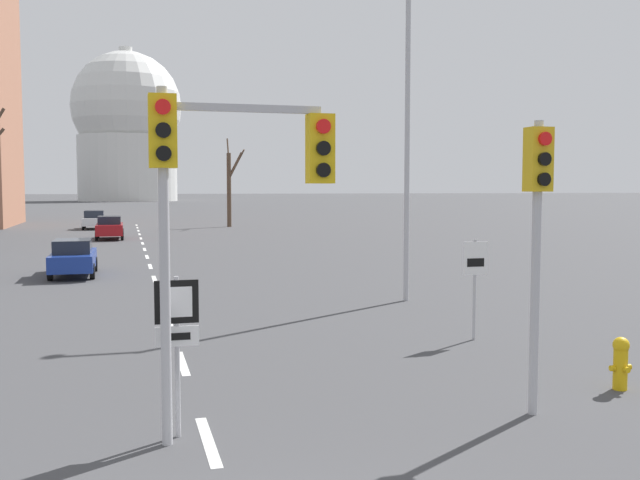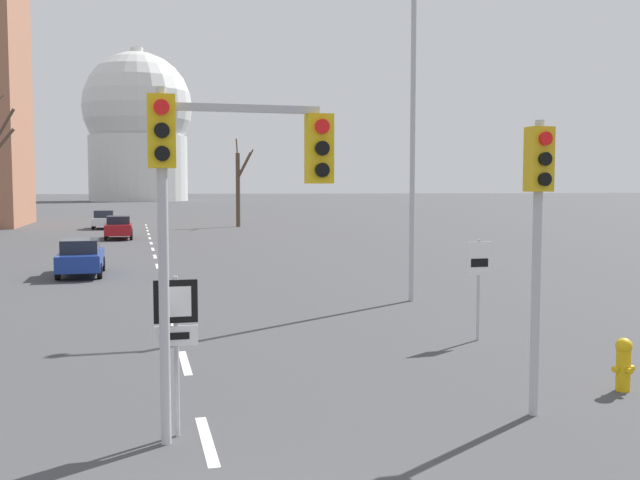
# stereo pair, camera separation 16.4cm
# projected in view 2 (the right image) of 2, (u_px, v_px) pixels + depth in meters

# --- Properties ---
(lane_stripe_0) EXTENTS (0.16, 2.00, 0.01)m
(lane_stripe_0) POSITION_uv_depth(u_px,v_px,m) (207.00, 440.00, 9.79)
(lane_stripe_0) COLOR silver
(lane_stripe_0) RESTS_ON ground_plane
(lane_stripe_1) EXTENTS (0.16, 2.00, 0.01)m
(lane_stripe_1) POSITION_uv_depth(u_px,v_px,m) (185.00, 363.00, 14.13)
(lane_stripe_1) COLOR silver
(lane_stripe_1) RESTS_ON ground_plane
(lane_stripe_2) EXTENTS (0.16, 2.00, 0.01)m
(lane_stripe_2) POSITION_uv_depth(u_px,v_px,m) (173.00, 321.00, 18.48)
(lane_stripe_2) COLOR silver
(lane_stripe_2) RESTS_ON ground_plane
(lane_stripe_3) EXTENTS (0.16, 2.00, 0.01)m
(lane_stripe_3) POSITION_uv_depth(u_px,v_px,m) (166.00, 296.00, 22.82)
(lane_stripe_3) COLOR silver
(lane_stripe_3) RESTS_ON ground_plane
(lane_stripe_4) EXTENTS (0.16, 2.00, 0.01)m
(lane_stripe_4) POSITION_uv_depth(u_px,v_px,m) (161.00, 279.00, 27.17)
(lane_stripe_4) COLOR silver
(lane_stripe_4) RESTS_ON ground_plane
(lane_stripe_5) EXTENTS (0.16, 2.00, 0.01)m
(lane_stripe_5) POSITION_uv_depth(u_px,v_px,m) (158.00, 266.00, 31.51)
(lane_stripe_5) COLOR silver
(lane_stripe_5) RESTS_ON ground_plane
(lane_stripe_6) EXTENTS (0.16, 2.00, 0.01)m
(lane_stripe_6) POSITION_uv_depth(u_px,v_px,m) (155.00, 257.00, 35.86)
(lane_stripe_6) COLOR silver
(lane_stripe_6) RESTS_ON ground_plane
(lane_stripe_7) EXTENTS (0.16, 2.00, 0.01)m
(lane_stripe_7) POSITION_uv_depth(u_px,v_px,m) (153.00, 249.00, 40.20)
(lane_stripe_7) COLOR silver
(lane_stripe_7) RESTS_ON ground_plane
(lane_stripe_8) EXTENTS (0.16, 2.00, 0.01)m
(lane_stripe_8) POSITION_uv_depth(u_px,v_px,m) (151.00, 243.00, 44.55)
(lane_stripe_8) COLOR silver
(lane_stripe_8) RESTS_ON ground_plane
(lane_stripe_9) EXTENTS (0.16, 2.00, 0.01)m
(lane_stripe_9) POSITION_uv_depth(u_px,v_px,m) (150.00, 238.00, 48.89)
(lane_stripe_9) COLOR silver
(lane_stripe_9) RESTS_ON ground_plane
(lane_stripe_10) EXTENTS (0.16, 2.00, 0.01)m
(lane_stripe_10) POSITION_uv_depth(u_px,v_px,m) (149.00, 234.00, 53.24)
(lane_stripe_10) COLOR silver
(lane_stripe_10) RESTS_ON ground_plane
(lane_stripe_11) EXTENTS (0.16, 2.00, 0.01)m
(lane_stripe_11) POSITION_uv_depth(u_px,v_px,m) (148.00, 231.00, 57.58)
(lane_stripe_11) COLOR silver
(lane_stripe_11) RESTS_ON ground_plane
(lane_stripe_12) EXTENTS (0.16, 2.00, 0.01)m
(lane_stripe_12) POSITION_uv_depth(u_px,v_px,m) (147.00, 228.00, 61.93)
(lane_stripe_12) COLOR silver
(lane_stripe_12) RESTS_ON ground_plane
(lane_stripe_13) EXTENTS (0.16, 2.00, 0.01)m
(lane_stripe_13) POSITION_uv_depth(u_px,v_px,m) (146.00, 225.00, 66.27)
(lane_stripe_13) COLOR silver
(lane_stripe_13) RESTS_ON ground_plane
(traffic_signal_centre_tall) EXTENTS (2.51, 0.34, 4.79)m
(traffic_signal_centre_tall) POSITION_uv_depth(u_px,v_px,m) (220.00, 175.00, 9.59)
(traffic_signal_centre_tall) COLOR #B2B2B7
(traffic_signal_centre_tall) RESTS_ON ground_plane
(traffic_signal_near_right) EXTENTS (0.36, 0.34, 4.47)m
(traffic_signal_near_right) POSITION_uv_depth(u_px,v_px,m) (538.00, 210.00, 10.66)
(traffic_signal_near_right) COLOR #B2B2B7
(traffic_signal_near_right) RESTS_ON ground_plane
(route_sign_post) EXTENTS (0.60, 0.08, 2.25)m
(route_sign_post) POSITION_uv_depth(u_px,v_px,m) (176.00, 329.00, 9.84)
(route_sign_post) COLOR #B2B2B7
(route_sign_post) RESTS_ON ground_plane
(speed_limit_sign) EXTENTS (0.60, 0.08, 2.30)m
(speed_limit_sign) POSITION_uv_depth(u_px,v_px,m) (479.00, 272.00, 16.10)
(speed_limit_sign) COLOR #B2B2B7
(speed_limit_sign) RESTS_ON ground_plane
(fire_hydrant) EXTENTS (0.40, 0.34, 0.92)m
(fire_hydrant) POSITION_uv_depth(u_px,v_px,m) (623.00, 362.00, 12.14)
(fire_hydrant) COLOR gold
(fire_hydrant) RESTS_ON ground_plane
(street_lamp_right) EXTENTS (2.09, 0.36, 9.55)m
(street_lamp_right) POSITION_uv_depth(u_px,v_px,m) (403.00, 112.00, 21.36)
(street_lamp_right) COLOR #B2B2B7
(street_lamp_right) RESTS_ON ground_plane
(sedan_near_left) EXTENTS (1.69, 4.24, 1.45)m
(sedan_near_left) POSITION_uv_depth(u_px,v_px,m) (81.00, 257.00, 28.15)
(sedan_near_left) COLOR navy
(sedan_near_left) RESTS_ON ground_plane
(sedan_near_right) EXTENTS (1.80, 4.46, 1.56)m
(sedan_near_right) POSITION_uv_depth(u_px,v_px,m) (119.00, 227.00, 48.18)
(sedan_near_right) COLOR maroon
(sedan_near_right) RESTS_ON ground_plane
(sedan_mid_centre) EXTENTS (1.89, 4.38, 1.56)m
(sedan_mid_centre) POSITION_uv_depth(u_px,v_px,m) (104.00, 219.00, 60.10)
(sedan_mid_centre) COLOR silver
(sedan_mid_centre) RESTS_ON ground_plane
(bare_tree_right_near) EXTENTS (1.40, 3.09, 7.86)m
(bare_tree_right_near) POSITION_uv_depth(u_px,v_px,m) (239.00, 186.00, 63.05)
(bare_tree_right_near) COLOR brown
(bare_tree_right_near) RESTS_ON ground_plane
(capitol_dome) EXTENTS (28.09, 28.09, 39.67)m
(capitol_dome) POSITION_uv_depth(u_px,v_px,m) (138.00, 127.00, 185.86)
(capitol_dome) COLOR silver
(capitol_dome) RESTS_ON ground_plane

